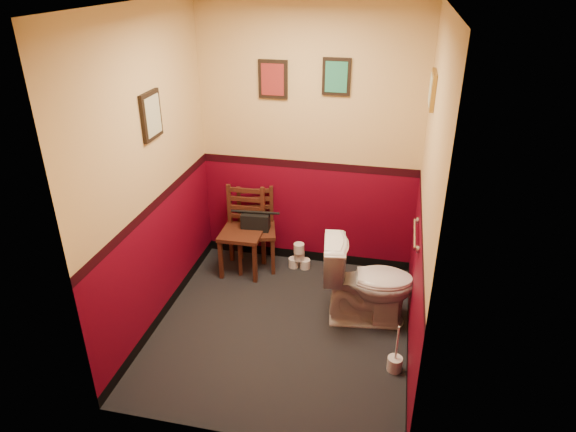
# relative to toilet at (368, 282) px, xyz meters

# --- Properties ---
(floor) EXTENTS (2.20, 2.40, 0.00)m
(floor) POSITION_rel_toilet_xyz_m (-0.72, -0.29, -0.40)
(floor) COLOR black
(floor) RESTS_ON ground
(ceiling) EXTENTS (2.20, 2.40, 0.00)m
(ceiling) POSITION_rel_toilet_xyz_m (-0.72, -0.29, 2.30)
(ceiling) COLOR silver
(ceiling) RESTS_ON ground
(wall_back) EXTENTS (2.20, 0.00, 2.70)m
(wall_back) POSITION_rel_toilet_xyz_m (-0.72, 0.91, 0.95)
(wall_back) COLOR #5B0416
(wall_back) RESTS_ON ground
(wall_front) EXTENTS (2.20, 0.00, 2.70)m
(wall_front) POSITION_rel_toilet_xyz_m (-0.72, -1.49, 0.95)
(wall_front) COLOR #5B0416
(wall_front) RESTS_ON ground
(wall_left) EXTENTS (0.00, 2.40, 2.70)m
(wall_left) POSITION_rel_toilet_xyz_m (-1.82, -0.29, 0.95)
(wall_left) COLOR #5B0416
(wall_left) RESTS_ON ground
(wall_right) EXTENTS (0.00, 2.40, 2.70)m
(wall_right) POSITION_rel_toilet_xyz_m (0.38, -0.29, 0.95)
(wall_right) COLOR #5B0416
(wall_right) RESTS_ON ground
(grab_bar) EXTENTS (0.05, 0.56, 0.06)m
(grab_bar) POSITION_rel_toilet_xyz_m (0.35, -0.04, 0.55)
(grab_bar) COLOR silver
(grab_bar) RESTS_ON wall_right
(framed_print_back_a) EXTENTS (0.28, 0.04, 0.36)m
(framed_print_back_a) POSITION_rel_toilet_xyz_m (-1.07, 0.89, 1.55)
(framed_print_back_a) COLOR black
(framed_print_back_a) RESTS_ON wall_back
(framed_print_back_b) EXTENTS (0.26, 0.04, 0.34)m
(framed_print_back_b) POSITION_rel_toilet_xyz_m (-0.47, 0.89, 1.60)
(framed_print_back_b) COLOR black
(framed_print_back_b) RESTS_ON wall_back
(framed_print_left) EXTENTS (0.04, 0.30, 0.38)m
(framed_print_left) POSITION_rel_toilet_xyz_m (-1.80, -0.19, 1.45)
(framed_print_left) COLOR black
(framed_print_left) RESTS_ON wall_left
(framed_print_right) EXTENTS (0.04, 0.34, 0.28)m
(framed_print_right) POSITION_rel_toilet_xyz_m (0.36, 0.31, 1.65)
(framed_print_right) COLOR olive
(framed_print_right) RESTS_ON wall_right
(toilet) EXTENTS (0.87, 0.56, 0.80)m
(toilet) POSITION_rel_toilet_xyz_m (0.00, 0.00, 0.00)
(toilet) COLOR white
(toilet) RESTS_ON floor
(toilet_brush) EXTENTS (0.12, 0.12, 0.43)m
(toilet_brush) POSITION_rel_toilet_xyz_m (0.28, -0.61, -0.33)
(toilet_brush) COLOR silver
(toilet_brush) RESTS_ON floor
(chair_left) EXTENTS (0.42, 0.42, 0.90)m
(chair_left) POSITION_rel_toilet_xyz_m (-1.33, 0.59, 0.05)
(chair_left) COLOR #3D1C12
(chair_left) RESTS_ON floor
(chair_right) EXTENTS (0.49, 0.49, 0.85)m
(chair_right) POSITION_rel_toilet_xyz_m (-1.23, 0.71, 0.03)
(chair_right) COLOR #3D1C12
(chair_right) RESTS_ON floor
(handbag) EXTENTS (0.30, 0.17, 0.21)m
(handbag) POSITION_rel_toilet_xyz_m (-1.22, 0.67, 0.14)
(handbag) COLOR black
(handbag) RESTS_ON chair_right
(tp_stack) EXTENTS (0.23, 0.14, 0.30)m
(tp_stack) POSITION_rel_toilet_xyz_m (-0.77, 0.73, -0.27)
(tp_stack) COLOR silver
(tp_stack) RESTS_ON floor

